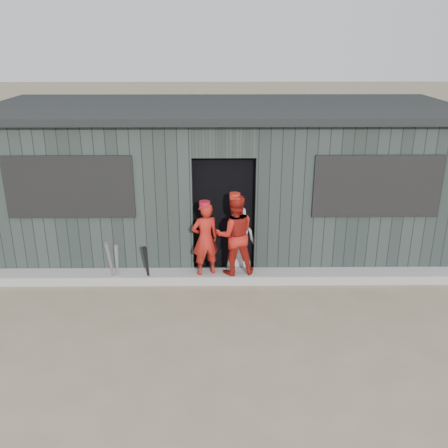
{
  "coord_description": "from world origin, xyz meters",
  "views": [
    {
      "loc": [
        -0.07,
        -5.49,
        3.75
      ],
      "look_at": [
        0.0,
        1.8,
        1.0
      ],
      "focal_mm": 40.0,
      "sensor_mm": 36.0,
      "label": 1
    }
  ],
  "objects_px": {
    "player_grey_back": "(239,239)",
    "player_red_right": "(235,235)",
    "dugout": "(223,177)",
    "bat_left": "(117,264)",
    "bat_mid": "(111,263)",
    "bat_right": "(147,265)",
    "player_red_left": "(205,239)"
  },
  "relations": [
    {
      "from": "player_grey_back",
      "to": "bat_mid",
      "type": "bearing_deg",
      "value": 32.86
    },
    {
      "from": "bat_mid",
      "to": "player_red_right",
      "type": "distance_m",
      "value": 2.01
    },
    {
      "from": "bat_right",
      "to": "bat_left",
      "type": "bearing_deg",
      "value": 175.23
    },
    {
      "from": "player_red_left",
      "to": "dugout",
      "type": "height_order",
      "value": "dugout"
    },
    {
      "from": "player_red_right",
      "to": "dugout",
      "type": "bearing_deg",
      "value": -92.22
    },
    {
      "from": "bat_right",
      "to": "player_red_left",
      "type": "bearing_deg",
      "value": 8.73
    },
    {
      "from": "bat_left",
      "to": "dugout",
      "type": "height_order",
      "value": "dugout"
    },
    {
      "from": "bat_right",
      "to": "dugout",
      "type": "distance_m",
      "value": 2.4
    },
    {
      "from": "dugout",
      "to": "player_red_right",
      "type": "bearing_deg",
      "value": -84.29
    },
    {
      "from": "bat_left",
      "to": "player_grey_back",
      "type": "distance_m",
      "value": 2.04
    },
    {
      "from": "player_red_right",
      "to": "dugout",
      "type": "distance_m",
      "value": 1.75
    },
    {
      "from": "bat_right",
      "to": "player_grey_back",
      "type": "xyz_separation_m",
      "value": [
        1.48,
        0.56,
        0.22
      ]
    },
    {
      "from": "player_red_left",
      "to": "player_red_right",
      "type": "relative_size",
      "value": 0.91
    },
    {
      "from": "bat_left",
      "to": "bat_mid",
      "type": "xyz_separation_m",
      "value": [
        -0.09,
        -0.04,
        0.04
      ]
    },
    {
      "from": "player_grey_back",
      "to": "player_red_right",
      "type": "bearing_deg",
      "value": 94.36
    },
    {
      "from": "player_red_left",
      "to": "dugout",
      "type": "xyz_separation_m",
      "value": [
        0.3,
        1.71,
        0.54
      ]
    },
    {
      "from": "bat_left",
      "to": "player_grey_back",
      "type": "relative_size",
      "value": 0.63
    },
    {
      "from": "bat_mid",
      "to": "bat_left",
      "type": "bearing_deg",
      "value": 26.3
    },
    {
      "from": "player_red_left",
      "to": "bat_mid",
      "type": "bearing_deg",
      "value": -14.75
    },
    {
      "from": "player_red_right",
      "to": "player_grey_back",
      "type": "bearing_deg",
      "value": -111.03
    },
    {
      "from": "player_red_right",
      "to": "bat_right",
      "type": "bearing_deg",
      "value": -0.72
    },
    {
      "from": "bat_left",
      "to": "bat_mid",
      "type": "height_order",
      "value": "bat_mid"
    },
    {
      "from": "bat_mid",
      "to": "bat_right",
      "type": "xyz_separation_m",
      "value": [
        0.57,
        0.0,
        -0.04
      ]
    },
    {
      "from": "bat_left",
      "to": "bat_right",
      "type": "relative_size",
      "value": 1.0
    },
    {
      "from": "bat_left",
      "to": "player_red_left",
      "type": "distance_m",
      "value": 1.46
    },
    {
      "from": "player_red_left",
      "to": "player_red_right",
      "type": "height_order",
      "value": "player_red_right"
    },
    {
      "from": "bat_right",
      "to": "dugout",
      "type": "relative_size",
      "value": 0.09
    },
    {
      "from": "bat_mid",
      "to": "player_red_right",
      "type": "bearing_deg",
      "value": 5.24
    },
    {
      "from": "bat_right",
      "to": "dugout",
      "type": "bearing_deg",
      "value": 56.65
    },
    {
      "from": "bat_mid",
      "to": "player_red_right",
      "type": "height_order",
      "value": "player_red_right"
    },
    {
      "from": "bat_left",
      "to": "player_red_right",
      "type": "relative_size",
      "value": 0.56
    },
    {
      "from": "player_red_right",
      "to": "player_grey_back",
      "type": "distance_m",
      "value": 0.46
    }
  ]
}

